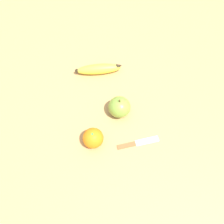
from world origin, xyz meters
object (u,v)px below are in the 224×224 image
apple (119,107)px  paring_knife (137,143)px  banana (99,69)px  orange (93,138)px

apple → paring_knife: size_ratio=0.67×
banana → paring_knife: (-0.27, 0.23, -0.02)m
apple → paring_knife: apple is taller
orange → paring_knife: (-0.14, -0.06, -0.03)m
apple → orange: bearing=78.9°
banana → orange: bearing=-98.2°
banana → orange: size_ratio=2.54×
apple → paring_knife: (-0.11, 0.09, -0.03)m
banana → apple: size_ratio=2.11×
orange → banana: bearing=-66.2°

